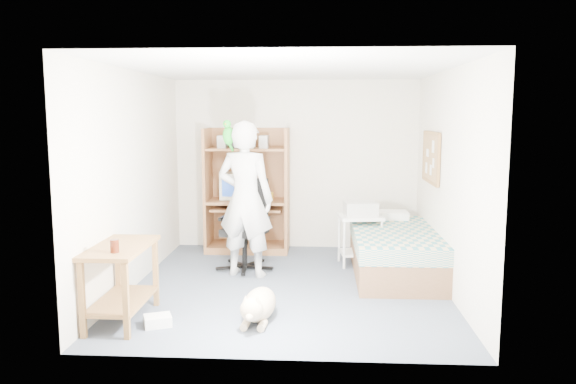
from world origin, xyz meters
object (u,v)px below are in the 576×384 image
Objects in this scene: computer_hutch at (248,195)px; side_desk at (121,271)px; dog at (258,305)px; office_chair at (246,237)px; person at (245,199)px; printer_cart at (360,232)px; bed at (394,251)px.

side_desk is (-0.85, -2.94, -0.33)m from computer_hutch.
office_chair is at bearing 106.12° from dog.
computer_hutch is 1.33m from person.
computer_hutch reaches higher than dog.
person is (0.14, -1.32, 0.14)m from computer_hutch.
dog is at bearing 115.56° from person.
printer_cart is at bearing 67.24° from dog.
person is 1.65m from printer_cart.
computer_hutch is at bearing 147.39° from printer_cart.
computer_hutch reaches higher than side_desk.
bed is 1.74× the size of office_chair.
dog is (0.36, -1.85, -0.26)m from office_chair.
office_chair is 1.91m from dog.
side_desk is at bearing -102.81° from office_chair.
side_desk reaches higher than dog.
bed is at bearing 10.07° from office_chair.
side_desk is at bearing -146.00° from printer_cart.
computer_hutch is at bearing 109.77° from office_chair.
printer_cart is at bearing 135.71° from bed.
computer_hutch is 0.89× the size of bed.
office_chair is (-1.89, 0.12, 0.13)m from bed.
computer_hutch is 3.08m from side_desk.
person reaches higher than side_desk.
computer_hutch is 2.69× the size of printer_cart.
side_desk is 1.37m from dog.
printer_cart is (1.60, -0.73, -0.38)m from computer_hutch.
dog is 1.43× the size of printer_cart.
bed is at bearing 32.50° from side_desk.
printer_cart is at bearing -24.50° from computer_hutch.
dog is at bearing -125.93° from printer_cart.
office_chair is 1.51m from printer_cart.
dog is (1.32, 0.08, -0.34)m from side_desk.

